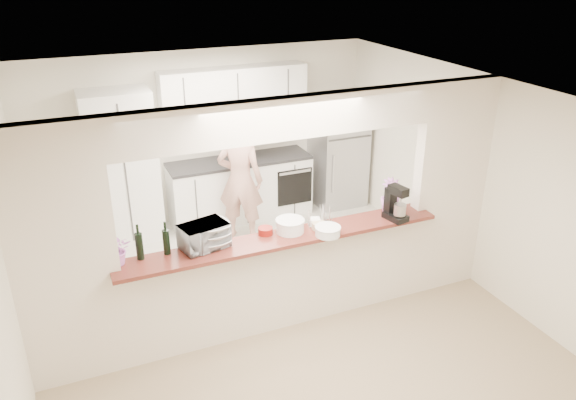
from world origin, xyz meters
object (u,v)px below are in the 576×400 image
toaster_oven (204,236)px  stand_mixer (396,204)px  person (240,181)px  refrigerator (338,152)px

toaster_oven → stand_mixer: 2.05m
toaster_oven → person: bearing=49.1°
toaster_oven → person: 2.31m
refrigerator → toaster_oven: (-2.84, -2.60, 0.36)m
refrigerator → stand_mixer: (-0.80, -2.79, 0.41)m
stand_mixer → refrigerator: bearing=73.9°
refrigerator → person: person is taller
toaster_oven → stand_mixer: stand_mixer is taller
toaster_oven → person: person is taller
person → toaster_oven: bearing=96.1°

